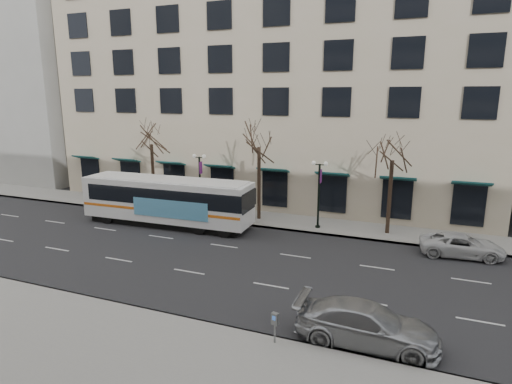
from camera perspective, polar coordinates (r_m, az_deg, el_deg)
The scene contains 13 objects.
ground at distance 27.17m, azimuth -6.43°, elevation -8.72°, with size 160.00×160.00×0.00m, color black.
sidewalk_far at distance 33.50m, azimuth 8.53°, elevation -4.42°, with size 80.00×4.00×0.15m, color gray.
building_hotel at distance 45.48m, azimuth 3.75°, elevation 15.45°, with size 40.00×20.00×24.00m, color #B7AA8B.
building_far_upblock at distance 66.24m, azimuth -28.55°, elevation 14.90°, with size 28.00×20.00×28.00m, color #999993.
tree_far_left at distance 38.19m, azimuth -13.85°, elevation 7.62°, with size 3.60×3.60×8.34m.
tree_far_mid at distance 33.41m, azimuth 0.41°, elevation 7.64°, with size 3.60×3.60×8.55m.
tree_far_right at distance 31.29m, azimuth 17.83°, elevation 5.77°, with size 3.60×3.60×8.06m.
lamp_post_left at distance 35.56m, azimuth -7.48°, elevation 1.40°, with size 1.22×0.45×5.21m.
lamp_post_right at distance 32.00m, azimuth 8.39°, elevation 0.08°, with size 1.22×0.45×5.21m.
city_bus at distance 33.68m, azimuth -11.66°, elevation -1.04°, with size 13.65×3.41×3.68m.
silver_car at distance 18.75m, azimuth 14.51°, elevation -16.71°, with size 2.36×5.81×1.69m, color #A8AAAF.
white_pickup at distance 30.02m, azimuth 25.77°, elevation -6.44°, with size 2.31×5.01×1.39m, color silver.
pay_station at distance 17.92m, azimuth 2.55°, elevation -16.84°, with size 0.31×0.24×1.30m.
Camera 1 is at (12.04, -22.21, 9.99)m, focal length 30.00 mm.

